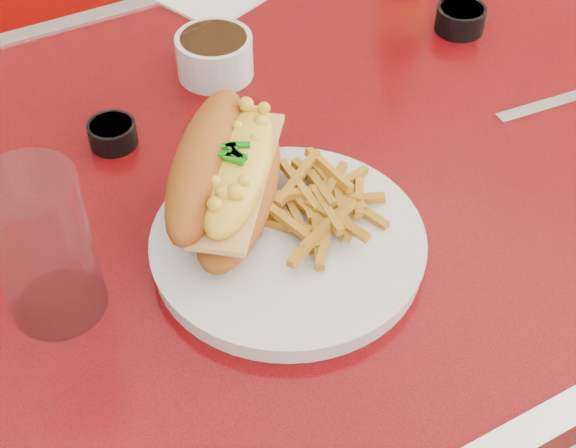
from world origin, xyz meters
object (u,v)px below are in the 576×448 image
diner_table (369,222)px  gravy_ramekin (215,55)px  sauce_cup_right (461,18)px  booth_bench_far (162,96)px  sauce_cup_left (112,133)px  dinner_plate (288,244)px  fork (323,201)px  water_tumbler (43,248)px  mac_hoagie (227,174)px

diner_table → gravy_ramekin: gravy_ramekin is taller
gravy_ramekin → sauce_cup_right: size_ratio=1.47×
booth_bench_far → sauce_cup_left: 0.90m
dinner_plate → fork: (0.06, 0.03, 0.01)m
sauce_cup_right → booth_bench_far: bearing=107.2°
fork → sauce_cup_right: size_ratio=1.80×
dinner_plate → sauce_cup_left: sauce_cup_left is taller
diner_table → booth_bench_far: 0.87m
gravy_ramekin → water_tumbler: (-0.29, -0.27, 0.05)m
booth_bench_far → mac_hoagie: booth_bench_far is taller
diner_table → fork: bearing=-145.0°
booth_bench_far → dinner_plate: booth_bench_far is taller
mac_hoagie → dinner_plate: bearing=-118.8°
mac_hoagie → sauce_cup_right: mac_hoagie is taller
fork → water_tumbler: 0.29m
fork → gravy_ramekin: bearing=-32.9°
fork → diner_table: bearing=-85.8°
sauce_cup_right → sauce_cup_left: bearing=-179.9°
sauce_cup_left → booth_bench_far: bearing=67.4°
gravy_ramekin → water_tumbler: 0.40m
booth_bench_far → sauce_cup_right: (0.21, -0.69, 0.50)m
booth_bench_far → dinner_plate: (-0.19, -0.93, 0.49)m
dinner_plate → sauce_cup_right: bearing=31.5°
dinner_plate → diner_table: bearing=32.7°
booth_bench_far → fork: 1.04m
gravy_ramekin → sauce_cup_right: 0.34m
water_tumbler → gravy_ramekin: bearing=42.8°
booth_bench_far → sauce_cup_right: booth_bench_far is taller
booth_bench_far → fork: bearing=-98.4°
diner_table → dinner_plate: dinner_plate is taller
booth_bench_far → mac_hoagie: bearing=-104.4°
mac_hoagie → gravy_ramekin: size_ratio=2.22×
dinner_plate → mac_hoagie: 0.09m
sauce_cup_right → dinner_plate: bearing=-148.5°
sauce_cup_right → diner_table: bearing=-149.7°
booth_bench_far → gravy_ramekin: size_ratio=10.80×
mac_hoagie → fork: 0.11m
booth_bench_far → water_tumbler: bearing=-115.0°
dinner_plate → fork: bearing=27.1°
mac_hoagie → gravy_ramekin: (0.10, 0.24, -0.03)m
water_tumbler → fork: bearing=-3.2°
dinner_plate → gravy_ramekin: bearing=77.8°
booth_bench_far → diner_table: bearing=-90.0°
booth_bench_far → mac_hoagie: (-0.22, -0.86, 0.55)m
sauce_cup_left → sauce_cup_right: 0.50m
booth_bench_far → sauce_cup_right: size_ratio=15.88×
mac_hoagie → sauce_cup_left: size_ratio=4.37×
fork → sauce_cup_right: (0.35, 0.22, -0.00)m
gravy_ramekin → dinner_plate: bearing=-102.2°
dinner_plate → mac_hoagie: (-0.03, 0.07, 0.05)m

